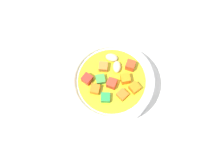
{
  "coord_description": "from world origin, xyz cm",
  "views": [
    {
      "loc": [
        18.97,
        -0.05,
        57.09
      ],
      "look_at": [
        0.0,
        0.0,
        2.58
      ],
      "focal_mm": 46.67,
      "sensor_mm": 36.0,
      "label": 1
    }
  ],
  "objects": [
    {
      "name": "ground_plane",
      "position": [
        0.0,
        0.0,
        -1.0
      ],
      "size": [
        140.0,
        140.0,
        2.0
      ],
      "primitive_type": "cube",
      "color": "silver"
    },
    {
      "name": "soup_bowl_main",
      "position": [
        -0.01,
        0.01,
        2.93
      ],
      "size": [
        16.59,
        16.59,
        6.52
      ],
      "color": "white",
      "rests_on": "ground_plane"
    },
    {
      "name": "spoon",
      "position": [
        -9.75,
        -13.23,
        0.39
      ],
      "size": [
        14.22,
        18.88,
        0.8
      ],
      "rotation": [
        0.0,
        0.0,
        5.34
      ],
      "color": "silver",
      "rests_on": "ground_plane"
    }
  ]
}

